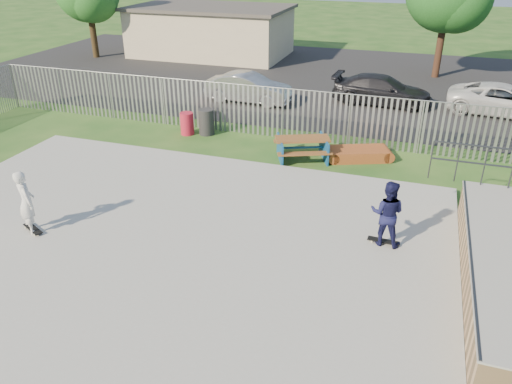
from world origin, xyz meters
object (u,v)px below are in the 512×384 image
(car_silver, at_px, (249,88))
(funbox, at_px, (359,154))
(car_dark, at_px, (382,90))
(skater_white, at_px, (27,202))
(trash_bin_red, at_px, (187,124))
(picnic_table, at_px, (302,148))
(car_white, at_px, (504,100))
(skater_navy, at_px, (387,213))
(trash_bin_grey, at_px, (206,122))

(car_silver, bearing_deg, funbox, -129.31)
(car_dark, bearing_deg, skater_white, 156.54)
(trash_bin_red, bearing_deg, skater_white, -93.40)
(picnic_table, bearing_deg, car_silver, 101.51)
(car_silver, height_order, car_white, car_silver)
(funbox, xyz_separation_m, car_silver, (-6.09, 5.42, 0.51))
(trash_bin_red, height_order, car_dark, car_dark)
(car_silver, height_order, skater_navy, skater_navy)
(picnic_table, relative_size, car_white, 0.49)
(funbox, height_order, trash_bin_grey, trash_bin_grey)
(picnic_table, height_order, car_silver, car_silver)
(skater_navy, bearing_deg, car_dark, -79.75)
(trash_bin_red, xyz_separation_m, skater_navy, (8.41, -6.08, 0.57))
(car_white, xyz_separation_m, skater_navy, (-3.96, -12.89, 0.33))
(picnic_table, xyz_separation_m, skater_white, (-5.53, -7.38, 0.61))
(car_dark, relative_size, skater_navy, 2.69)
(funbox, relative_size, car_silver, 0.52)
(trash_bin_grey, bearing_deg, car_white, 29.42)
(picnic_table, distance_m, trash_bin_red, 5.14)
(picnic_table, height_order, skater_white, skater_white)
(picnic_table, bearing_deg, car_dark, 52.70)
(trash_bin_red, bearing_deg, skater_navy, -35.85)
(funbox, xyz_separation_m, skater_navy, (1.44, -5.67, 0.82))
(car_white, bearing_deg, picnic_table, 144.68)
(trash_bin_red, relative_size, skater_navy, 0.52)
(trash_bin_grey, relative_size, car_white, 0.22)
(picnic_table, relative_size, car_silver, 0.57)
(car_white, bearing_deg, funbox, 150.93)
(car_silver, distance_m, skater_navy, 13.41)
(trash_bin_red, bearing_deg, picnic_table, -11.70)
(funbox, height_order, car_dark, car_dark)
(trash_bin_red, xyz_separation_m, skater_white, (-0.50, -8.42, 0.57))
(trash_bin_grey, bearing_deg, funbox, -6.02)
(trash_bin_grey, bearing_deg, skater_white, -98.16)
(trash_bin_red, height_order, skater_white, skater_white)
(trash_bin_grey, height_order, car_silver, car_silver)
(car_dark, xyz_separation_m, skater_white, (-7.53, -15.14, 0.32))
(trash_bin_grey, xyz_separation_m, car_dark, (6.28, 6.46, 0.18))
(trash_bin_red, bearing_deg, trash_bin_grey, 18.87)
(trash_bin_grey, height_order, skater_navy, skater_navy)
(picnic_table, relative_size, car_dark, 0.51)
(skater_white, bearing_deg, skater_navy, -129.16)
(skater_navy, xyz_separation_m, skater_white, (-8.91, -2.35, 0.00))
(funbox, height_order, car_white, car_white)
(picnic_table, xyz_separation_m, funbox, (1.94, 0.64, -0.21))
(trash_bin_grey, xyz_separation_m, car_white, (11.62, 6.55, 0.17))
(trash_bin_red, height_order, skater_navy, skater_navy)
(car_dark, distance_m, skater_white, 16.91)
(car_dark, relative_size, car_white, 0.97)
(car_white, height_order, skater_white, skater_white)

